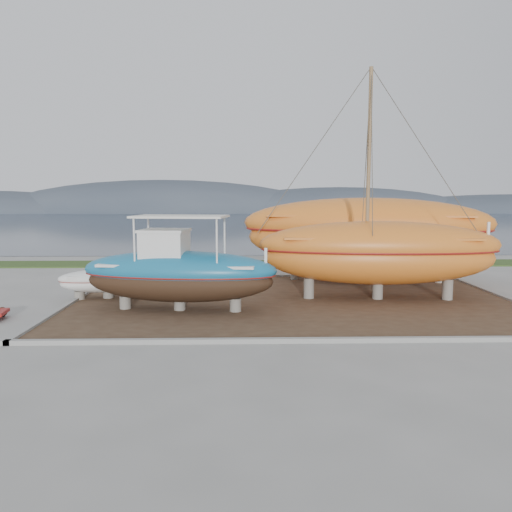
{
  "coord_description": "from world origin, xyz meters",
  "views": [
    {
      "loc": [
        -2.06,
        -16.68,
        4.4
      ],
      "look_at": [
        -1.55,
        4.0,
        1.92
      ],
      "focal_mm": 35.0,
      "sensor_mm": 36.0,
      "label": 1
    }
  ],
  "objects_px": {
    "orange_sailboat": "(381,186)",
    "blue_caique": "(179,263)",
    "orange_bare_hull": "(366,241)",
    "white_dinghy": "(108,284)"
  },
  "relations": [
    {
      "from": "orange_sailboat",
      "to": "blue_caique",
      "type": "bearing_deg",
      "value": -162.7
    },
    {
      "from": "orange_sailboat",
      "to": "orange_bare_hull",
      "type": "bearing_deg",
      "value": 86.96
    },
    {
      "from": "white_dinghy",
      "to": "orange_bare_hull",
      "type": "relative_size",
      "value": 0.32
    },
    {
      "from": "white_dinghy",
      "to": "orange_sailboat",
      "type": "distance_m",
      "value": 12.26
    },
    {
      "from": "blue_caique",
      "to": "orange_bare_hull",
      "type": "distance_m",
      "value": 10.86
    },
    {
      "from": "white_dinghy",
      "to": "orange_bare_hull",
      "type": "bearing_deg",
      "value": 6.38
    },
    {
      "from": "blue_caique",
      "to": "white_dinghy",
      "type": "distance_m",
      "value": 4.29
    },
    {
      "from": "orange_sailboat",
      "to": "orange_bare_hull",
      "type": "relative_size",
      "value": 0.8
    },
    {
      "from": "orange_bare_hull",
      "to": "blue_caique",
      "type": "bearing_deg",
      "value": -134.35
    },
    {
      "from": "blue_caique",
      "to": "white_dinghy",
      "type": "height_order",
      "value": "blue_caique"
    }
  ]
}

